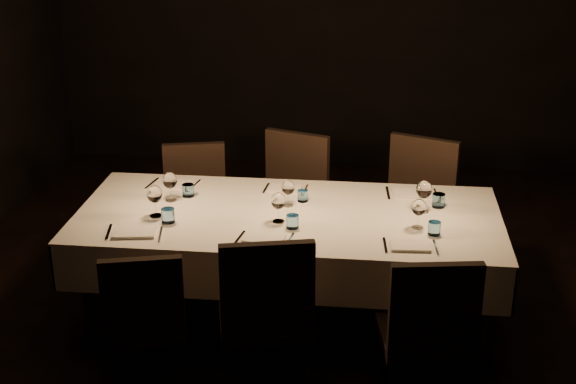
# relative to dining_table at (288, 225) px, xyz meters

# --- Properties ---
(room) EXTENTS (5.01, 6.01, 3.01)m
(room) POSITION_rel_dining_table_xyz_m (0.00, 0.00, 0.81)
(room) COLOR black
(room) RESTS_ON ground
(dining_table) EXTENTS (2.52, 1.12, 0.76)m
(dining_table) POSITION_rel_dining_table_xyz_m (0.00, 0.00, 0.00)
(dining_table) COLOR black
(dining_table) RESTS_ON ground
(chair_near_left) EXTENTS (0.51, 0.51, 0.87)m
(chair_near_left) POSITION_rel_dining_table_xyz_m (-0.67, -0.79, -0.20)
(chair_near_left) COLOR black
(chair_near_left) RESTS_ON ground
(place_setting_near_left) EXTENTS (0.36, 0.41, 0.19)m
(place_setting_near_left) POSITION_rel_dining_table_xyz_m (-0.77, -0.22, 0.15)
(place_setting_near_left) COLOR silver
(place_setting_near_left) RESTS_ON dining_table
(chair_near_center) EXTENTS (0.57, 0.57, 0.99)m
(chair_near_center) POSITION_rel_dining_table_xyz_m (-0.03, -0.76, -0.15)
(chair_near_center) COLOR black
(chair_near_center) RESTS_ON ground
(place_setting_near_center) EXTENTS (0.34, 0.40, 0.18)m
(place_setting_near_center) POSITION_rel_dining_table_xyz_m (-0.04, -0.22, 0.15)
(place_setting_near_center) COLOR silver
(place_setting_near_center) RESTS_ON dining_table
(chair_near_right) EXTENTS (0.51, 0.51, 0.94)m
(chair_near_right) POSITION_rel_dining_table_xyz_m (0.80, -0.80, -0.17)
(chair_near_right) COLOR black
(chair_near_right) RESTS_ON ground
(place_setting_near_right) EXTENTS (0.32, 0.40, 0.18)m
(place_setting_near_right) POSITION_rel_dining_table_xyz_m (0.76, -0.22, 0.14)
(place_setting_near_right) COLOR silver
(place_setting_near_right) RESTS_ON dining_table
(chair_far_left) EXTENTS (0.52, 0.52, 0.90)m
(chair_far_left) POSITION_rel_dining_table_xyz_m (-0.73, 0.72, -0.19)
(chair_far_left) COLOR black
(chair_far_left) RESTS_ON ground
(place_setting_far_left) EXTENTS (0.35, 0.41, 0.18)m
(place_setting_far_left) POSITION_rel_dining_table_xyz_m (-0.74, 0.22, 0.15)
(place_setting_far_left) COLOR silver
(place_setting_far_left) RESTS_ON dining_table
(chair_far_center) EXTENTS (0.60, 0.60, 0.98)m
(chair_far_center) POSITION_rel_dining_table_xyz_m (-0.07, 0.79, -0.15)
(chair_far_center) COLOR black
(chair_far_center) RESTS_ON ground
(place_setting_far_center) EXTENTS (0.30, 0.39, 0.16)m
(place_setting_far_center) POSITION_rel_dining_table_xyz_m (-0.01, 0.22, 0.14)
(place_setting_far_center) COLOR silver
(place_setting_far_center) RESTS_ON dining_table
(chair_far_right) EXTENTS (0.62, 0.62, 0.99)m
(chair_far_right) POSITION_rel_dining_table_xyz_m (0.79, 0.73, -0.14)
(chair_far_right) COLOR black
(chair_far_right) RESTS_ON ground
(place_setting_far_right) EXTENTS (0.36, 0.42, 0.20)m
(place_setting_far_right) POSITION_rel_dining_table_xyz_m (0.80, 0.22, 0.15)
(place_setting_far_right) COLOR silver
(place_setting_far_right) RESTS_ON dining_table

